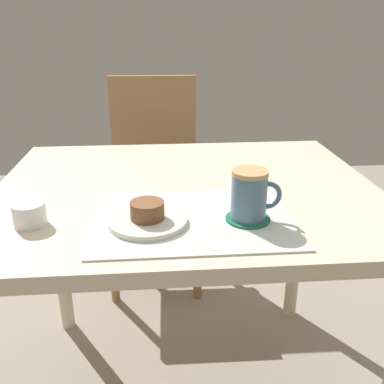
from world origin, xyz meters
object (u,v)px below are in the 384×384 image
at_px(pastry_plate, 148,221).
at_px(pastry, 147,210).
at_px(coffee_mug, 250,195).
at_px(sugar_bowl, 29,214).
at_px(dining_table, 187,214).
at_px(wooden_chair, 154,172).

relative_size(pastry_plate, pastry, 2.34).
distance_m(coffee_mug, sugar_bowl, 0.47).
distance_m(pastry, coffee_mug, 0.22).
height_order(dining_table, coffee_mug, coffee_mug).
bearing_deg(wooden_chair, dining_table, 98.05).
relative_size(dining_table, wooden_chair, 1.11).
height_order(wooden_chair, pastry_plate, wooden_chair).
bearing_deg(wooden_chair, sugar_bowl, 76.11).
bearing_deg(pastry_plate, pastry, 0.00).
bearing_deg(coffee_mug, wooden_chair, 102.14).
bearing_deg(coffee_mug, pastry_plate, 179.97).
relative_size(wooden_chair, pastry_plate, 5.32).
distance_m(pastry, sugar_bowl, 0.25).
relative_size(wooden_chair, pastry, 12.45).
height_order(pastry, coffee_mug, coffee_mug).
bearing_deg(pastry, wooden_chair, 89.56).
relative_size(pastry_plate, coffee_mug, 1.53).
xyz_separation_m(wooden_chair, coffee_mug, (0.21, -0.99, 0.29)).
bearing_deg(coffee_mug, pastry, 179.97).
height_order(coffee_mug, sugar_bowl, coffee_mug).
xyz_separation_m(pastry_plate, sugar_bowl, (-0.25, 0.02, 0.02)).
xyz_separation_m(pastry, sugar_bowl, (-0.25, 0.02, -0.01)).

